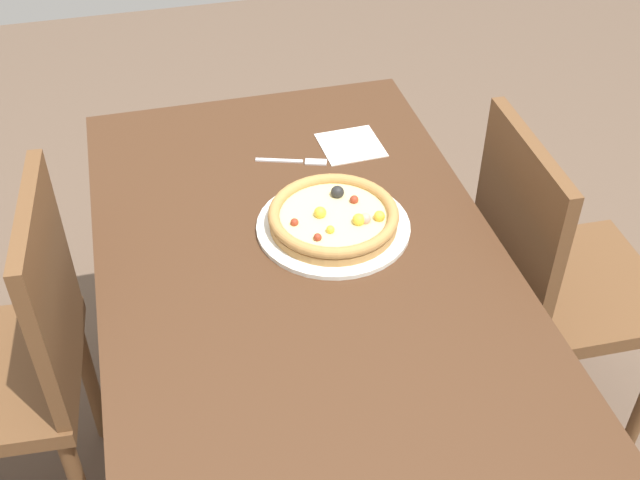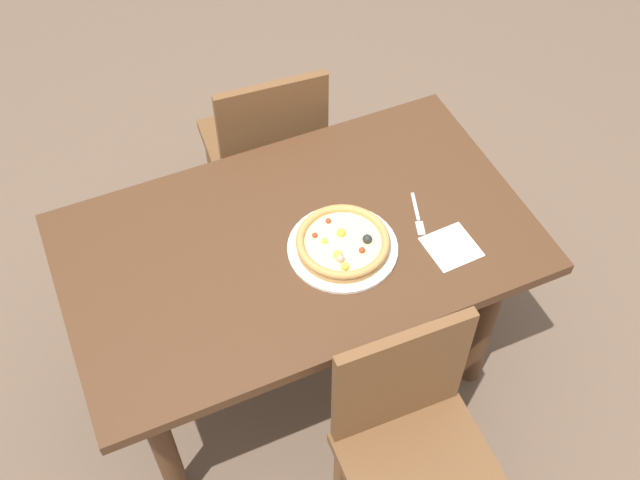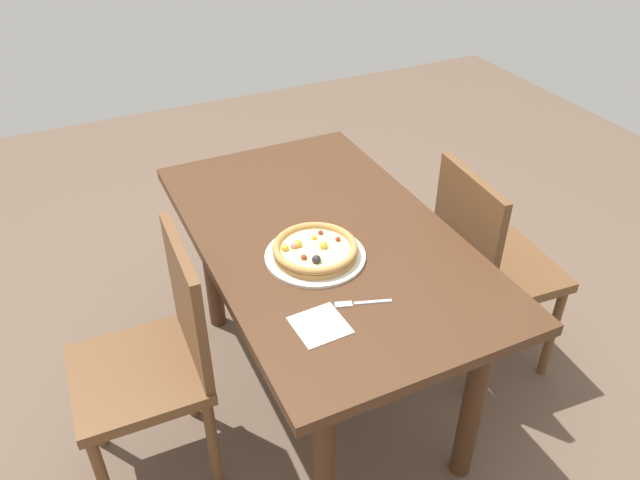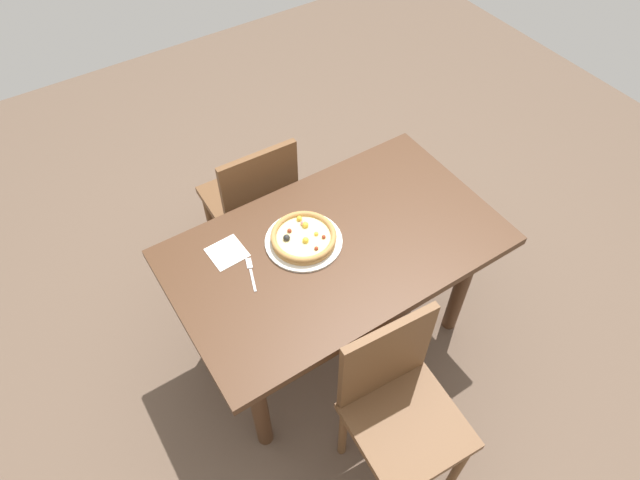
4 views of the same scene
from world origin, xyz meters
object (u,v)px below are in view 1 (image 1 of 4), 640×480
at_px(plate, 333,226).
at_px(fork, 298,161).
at_px(chair_near, 11,361).
at_px(dining_table, 307,308).
at_px(chair_far, 552,279).
at_px(pizza, 334,217).
at_px(napkin, 351,145).

height_order(plate, fork, plate).
bearing_deg(plate, chair_near, -91.91).
height_order(dining_table, chair_far, chair_far).
xyz_separation_m(chair_far, pizza, (-0.03, -0.53, 0.27)).
distance_m(fork, napkin, 0.14).
bearing_deg(dining_table, pizza, 141.31).
relative_size(chair_near, pizza, 3.34).
bearing_deg(chair_near, fork, -67.11).
bearing_deg(pizza, chair_far, 87.20).
bearing_deg(plate, chair_far, 87.19).
distance_m(chair_near, napkin, 0.90).
height_order(chair_far, fork, chair_far).
bearing_deg(chair_far, fork, -115.35).
bearing_deg(chair_far, napkin, -125.78).
distance_m(dining_table, chair_far, 0.63).
bearing_deg(fork, chair_far, -8.63).
xyz_separation_m(dining_table, napkin, (-0.39, 0.20, 0.11)).
xyz_separation_m(chair_near, chair_far, (0.05, 1.23, 0.00)).
distance_m(plate, pizza, 0.03).
bearing_deg(pizza, napkin, 157.49).
distance_m(chair_near, chair_far, 1.23).
xyz_separation_m(dining_table, fork, (-0.36, 0.07, 0.11)).
relative_size(dining_table, chair_far, 1.51).
bearing_deg(plate, pizza, 81.90).
height_order(dining_table, fork, fork).
distance_m(chair_near, fork, 0.76).
height_order(chair_near, napkin, chair_near).
distance_m(plate, fork, 0.25).
height_order(dining_table, chair_near, chair_near).
bearing_deg(napkin, chair_near, -72.02).
relative_size(chair_near, fork, 5.57).
distance_m(dining_table, chair_near, 0.64).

